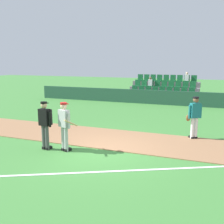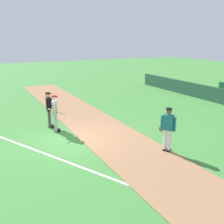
{
  "view_description": "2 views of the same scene",
  "coord_description": "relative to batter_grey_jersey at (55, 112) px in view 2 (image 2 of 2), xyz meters",
  "views": [
    {
      "loc": [
        3.56,
        -8.19,
        3.18
      ],
      "look_at": [
        -0.23,
        1.74,
        1.09
      ],
      "focal_mm": 41.98,
      "sensor_mm": 36.0,
      "label": 1
    },
    {
      "loc": [
        10.01,
        -3.39,
        4.22
      ],
      "look_at": [
        0.33,
        1.75,
        1.06
      ],
      "focal_mm": 40.57,
      "sensor_mm": 36.0,
      "label": 2
    }
  ],
  "objects": [
    {
      "name": "runner_teal_jersey",
      "position": [
        4.18,
        3.17,
        -0.01
      ],
      "size": [
        0.62,
        0.45,
        1.76
      ],
      "color": "white",
      "rests_on": "ground"
    },
    {
      "name": "infield_dirt_path",
      "position": [
        1.19,
        1.99,
        -0.95
      ],
      "size": [
        28.0,
        2.76,
        0.03
      ],
      "primitive_type": "cube",
      "color": "#9E704C",
      "rests_on": "ground"
    },
    {
      "name": "foul_line_chalk",
      "position": [
        4.19,
        -0.06,
        -0.96
      ],
      "size": [
        10.75,
        5.51,
        0.01
      ],
      "primitive_type": "cube",
      "rotation": [
        0.0,
        0.0,
        0.47
      ],
      "color": "white",
      "rests_on": "ground"
    },
    {
      "name": "ground_plane",
      "position": [
        1.19,
        0.44,
        -0.97
      ],
      "size": [
        80.0,
        80.0,
        0.0
      ],
      "primitive_type": "plane",
      "color": "#42843A"
    },
    {
      "name": "umpire_home_plate",
      "position": [
        -0.75,
        -0.08,
        0.03
      ],
      "size": [
        0.58,
        0.35,
        1.76
      ],
      "color": "#4C4C4C",
      "rests_on": "ground"
    },
    {
      "name": "batter_grey_jersey",
      "position": [
        0.0,
        0.0,
        0.0
      ],
      "size": [
        0.6,
        0.8,
        1.76
      ],
      "color": "#B2B2B2",
      "rests_on": "ground"
    }
  ]
}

